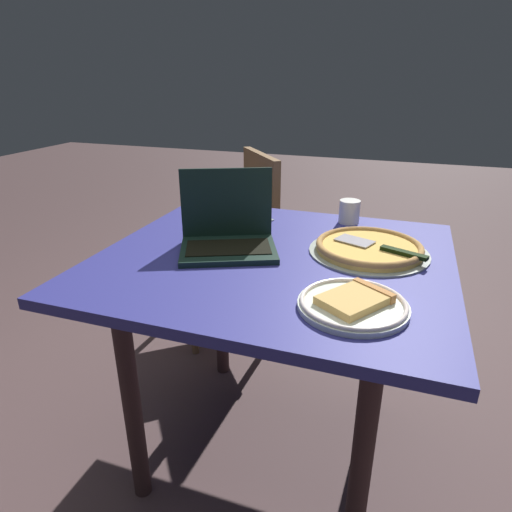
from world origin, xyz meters
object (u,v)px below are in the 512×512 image
at_px(drink_cup, 349,211).
at_px(chair_near, 237,232).
at_px(laptop, 228,233).
at_px(table_knife, 249,214).
at_px(pizza_plate, 354,303).
at_px(pizza_tray, 369,248).
at_px(dining_table, 274,283).

bearing_deg(drink_cup, chair_near, -31.84).
xyz_separation_m(laptop, table_knife, (0.06, -0.36, -0.05)).
height_order(laptop, pizza_plate, laptop).
relative_size(pizza_tray, table_knife, 1.90).
xyz_separation_m(dining_table, laptop, (0.16, -0.00, 0.15)).
bearing_deg(chair_near, table_knife, 117.72).
height_order(dining_table, pizza_plate, pizza_plate).
bearing_deg(table_knife, pizza_tray, 152.50).
distance_m(dining_table, laptop, 0.22).
relative_size(table_knife, chair_near, 0.21).
distance_m(dining_table, chair_near, 0.89).
relative_size(dining_table, pizza_plate, 3.99).
xyz_separation_m(table_knife, chair_near, (0.21, -0.40, -0.24)).
bearing_deg(pizza_plate, pizza_tray, -89.84).
bearing_deg(pizza_plate, drink_cup, -80.97).
relative_size(dining_table, laptop, 2.93).
distance_m(dining_table, table_knife, 0.44).
height_order(dining_table, pizza_tray, pizza_tray).
height_order(pizza_tray, chair_near, chair_near).
relative_size(laptop, pizza_plate, 1.36).
height_order(drink_cup, chair_near, chair_near).
relative_size(pizza_plate, table_knife, 1.37).
relative_size(pizza_plate, chair_near, 0.29).
bearing_deg(table_knife, dining_table, 120.57).
distance_m(dining_table, pizza_tray, 0.32).
distance_m(laptop, drink_cup, 0.51).
xyz_separation_m(pizza_plate, table_knife, (0.49, -0.63, -0.01)).
relative_size(pizza_plate, drink_cup, 3.11).
height_order(laptop, chair_near, laptop).
xyz_separation_m(dining_table, drink_cup, (-0.17, -0.40, 0.14)).
bearing_deg(chair_near, laptop, 109.44).
xyz_separation_m(dining_table, chair_near, (0.43, -0.77, -0.13)).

